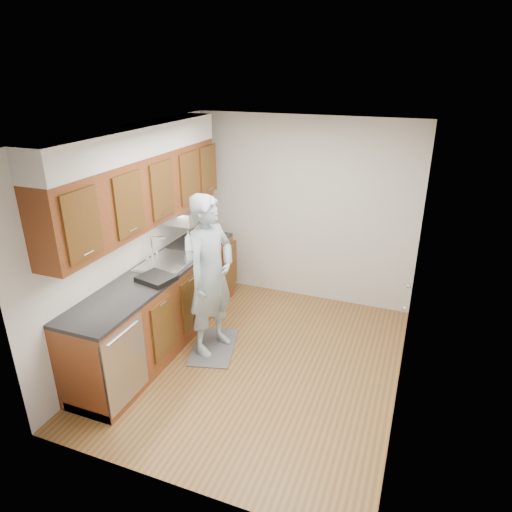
{
  "coord_description": "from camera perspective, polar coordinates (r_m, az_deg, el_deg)",
  "views": [
    {
      "loc": [
        1.51,
        -3.96,
        3.07
      ],
      "look_at": [
        -0.11,
        0.25,
        1.17
      ],
      "focal_mm": 32.0,
      "sensor_mm": 36.0,
      "label": 1
    }
  ],
  "objects": [
    {
      "name": "wall_back",
      "position": [
        6.18,
        6.03,
        5.58
      ],
      "size": [
        3.0,
        0.02,
        2.5
      ],
      "primitive_type": "cube",
      "color": "beige",
      "rests_on": "floor"
    },
    {
      "name": "counter",
      "position": [
        5.45,
        -11.74,
        -5.97
      ],
      "size": [
        0.64,
        2.8,
        1.3
      ],
      "color": "brown",
      "rests_on": "floor"
    },
    {
      "name": "soap_bottle_a",
      "position": [
        5.64,
        -8.42,
        1.84
      ],
      "size": [
        0.13,
        0.13,
        0.27
      ],
      "primitive_type": "imported",
      "rotation": [
        0.0,
        0.0,
        0.37
      ],
      "color": "silver",
      "rests_on": "counter"
    },
    {
      "name": "soda_can",
      "position": [
        5.73,
        -8.25,
        1.41
      ],
      "size": [
        0.07,
        0.07,
        0.12
      ],
      "primitive_type": "cylinder",
      "rotation": [
        0.0,
        0.0,
        0.02
      ],
      "color": "#B31E36",
      "rests_on": "counter"
    },
    {
      "name": "wall_left",
      "position": [
        5.3,
        -15.13,
        1.92
      ],
      "size": [
        0.02,
        3.5,
        2.5
      ],
      "primitive_type": "cube",
      "color": "beige",
      "rests_on": "floor"
    },
    {
      "name": "ceiling",
      "position": [
        4.28,
        0.23,
        15.17
      ],
      "size": [
        3.5,
        3.5,
        0.0
      ],
      "primitive_type": "plane",
      "rotation": [
        3.14,
        0.0,
        0.0
      ],
      "color": "white",
      "rests_on": "wall_left"
    },
    {
      "name": "upper_cabinets",
      "position": [
        5.04,
        -14.07,
        9.3
      ],
      "size": [
        0.47,
        2.8,
        1.21
      ],
      "color": "brown",
      "rests_on": "wall_left"
    },
    {
      "name": "floor_mat",
      "position": [
        5.48,
        -5.29,
        -11.25
      ],
      "size": [
        0.66,
        0.89,
        0.02
      ],
      "primitive_type": "cube",
      "rotation": [
        0.0,
        0.0,
        0.25
      ],
      "color": "slate",
      "rests_on": "floor"
    },
    {
      "name": "person",
      "position": [
        4.97,
        -5.72,
        -1.19
      ],
      "size": [
        0.65,
        0.83,
        2.08
      ],
      "primitive_type": "imported",
      "rotation": [
        0.0,
        0.0,
        1.34
      ],
      "color": "#8AA1A9",
      "rests_on": "floor_mat"
    },
    {
      "name": "floor",
      "position": [
        5.23,
        0.19,
        -13.08
      ],
      "size": [
        3.5,
        3.5,
        0.0
      ],
      "primitive_type": "plane",
      "color": "brown",
      "rests_on": "ground"
    },
    {
      "name": "wall_right",
      "position": [
        4.36,
        18.98,
        -3.18
      ],
      "size": [
        0.02,
        3.5,
        2.5
      ],
      "primitive_type": "cube",
      "color": "beige",
      "rests_on": "floor"
    },
    {
      "name": "dish_rack",
      "position": [
        4.97,
        -12.37,
        -2.77
      ],
      "size": [
        0.42,
        0.38,
        0.06
      ],
      "primitive_type": "cube",
      "rotation": [
        0.0,
        0.0,
        -0.22
      ],
      "color": "black",
      "rests_on": "counter"
    },
    {
      "name": "soap_bottle_b",
      "position": [
        5.73,
        -7.95,
        1.7
      ],
      "size": [
        0.11,
        0.11,
        0.17
      ],
      "primitive_type": "imported",
      "rotation": [
        0.0,
        0.0,
        -0.73
      ],
      "color": "silver",
      "rests_on": "counter"
    },
    {
      "name": "closet_door",
      "position": [
        4.73,
        18.72,
        -4.11
      ],
      "size": [
        0.02,
        1.22,
        2.05
      ],
      "primitive_type": "cube",
      "color": "silver",
      "rests_on": "wall_right"
    }
  ]
}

